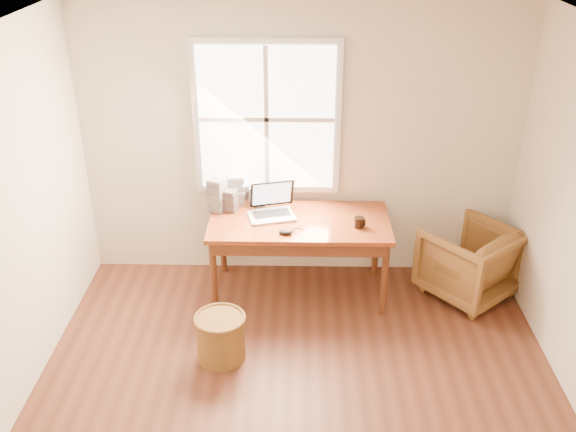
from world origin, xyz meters
name	(u,v)px	position (x,y,z in m)	size (l,w,h in m)	color
room_shell	(295,259)	(-0.02, 0.16, 1.32)	(4.04, 4.54, 2.64)	brown
desk	(299,222)	(0.00, 1.80, 0.73)	(1.60, 0.80, 0.04)	brown
armchair	(469,262)	(1.55, 1.80, 0.34)	(0.72, 0.74, 0.68)	brown
wicker_stool	(221,338)	(-0.62, 0.83, 0.19)	(0.38, 0.38, 0.38)	brown
laptop	(271,201)	(-0.25, 1.85, 0.91)	(0.43, 0.45, 0.32)	silver
mouse	(285,232)	(-0.12, 1.53, 0.77)	(0.12, 0.07, 0.04)	black
coffee_mug	(359,222)	(0.52, 1.67, 0.80)	(0.08, 0.08, 0.10)	black
cd_stack_a	(235,190)	(-0.59, 2.12, 0.89)	(0.15, 0.13, 0.29)	silver
cd_stack_b	(230,201)	(-0.64, 1.98, 0.85)	(0.13, 0.11, 0.20)	#222227
cd_stack_c	(217,196)	(-0.75, 1.97, 0.90)	(0.14, 0.12, 0.31)	#A0A0AD
cd_stack_d	(258,196)	(-0.38, 2.11, 0.84)	(0.14, 0.13, 0.18)	silver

